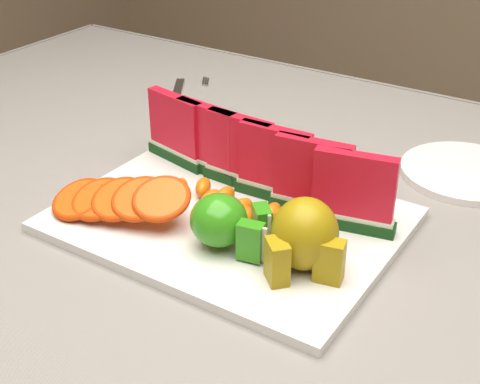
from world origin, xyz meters
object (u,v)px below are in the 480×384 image
at_px(fork, 179,95).
at_px(apple_cluster, 225,222).
at_px(side_plate, 466,172).
at_px(platter, 229,220).
at_px(pear_cluster, 304,237).

bearing_deg(fork, apple_cluster, -46.63).
bearing_deg(side_plate, platter, -126.13).
height_order(apple_cluster, pear_cluster, pear_cluster).
distance_m(apple_cluster, side_plate, 0.39).
relative_size(platter, fork, 2.17).
bearing_deg(side_plate, fork, 177.45).
height_order(pear_cluster, side_plate, pear_cluster).
distance_m(platter, side_plate, 0.35).
bearing_deg(platter, side_plate, 53.87).
height_order(apple_cluster, side_plate, apple_cluster).
relative_size(platter, apple_cluster, 3.85).
height_order(platter, pear_cluster, pear_cluster).
bearing_deg(platter, fork, 135.39).
height_order(pear_cluster, fork, pear_cluster).
bearing_deg(apple_cluster, pear_cluster, 8.46).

